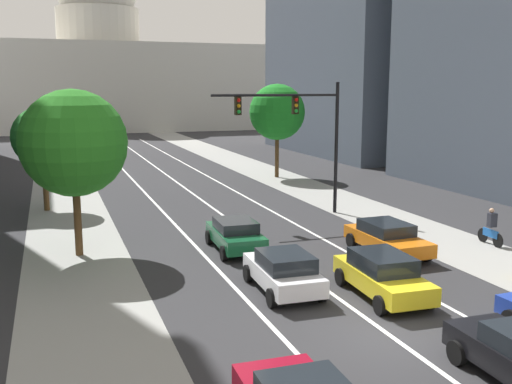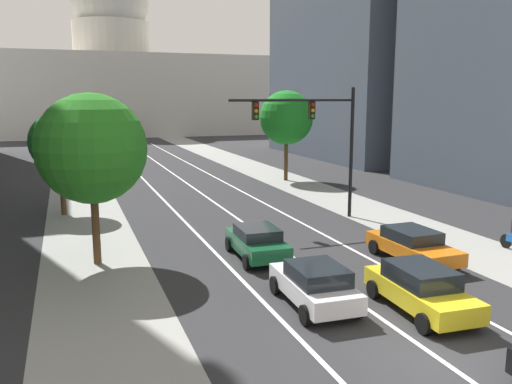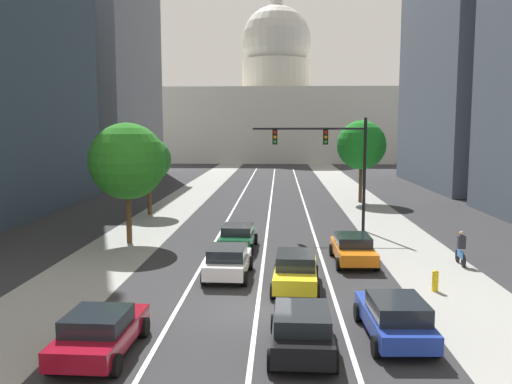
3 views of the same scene
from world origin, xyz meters
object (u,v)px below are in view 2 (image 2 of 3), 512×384
car_yellow (421,288)px  car_orange (413,245)px  car_white (315,284)px  street_tree_near_left (91,149)px  car_green (257,241)px  street_tree_mid_left (60,143)px  traffic_signal_mast (317,128)px  street_tree_mid_right (286,118)px  capitol_building (114,81)px

car_yellow → car_orange: size_ratio=0.98×
car_white → street_tree_near_left: (-6.55, 7.20, 4.06)m
car_green → street_tree_mid_left: street_tree_mid_left is taller
car_white → traffic_signal_mast: (5.65, 11.48, 4.42)m
car_yellow → car_white: car_yellow is taller
car_yellow → car_white: (-3.02, 1.57, -0.03)m
car_white → car_green: 5.67m
car_white → car_yellow: bearing=-115.4°
street_tree_mid_left → street_tree_mid_right: size_ratio=0.81×
traffic_signal_mast → capitol_building: bearing=93.1°
capitol_building → car_green: bearing=-91.0°
street_tree_mid_left → street_tree_mid_right: street_tree_mid_right is taller
capitol_building → street_tree_mid_left: (-9.37, -71.27, -5.56)m
car_yellow → traffic_signal_mast: 14.02m
car_orange → street_tree_near_left: (-12.59, 4.21, 4.09)m
traffic_signal_mast → street_tree_near_left: size_ratio=1.05×
traffic_signal_mast → street_tree_mid_right: bearing=73.8°
car_orange → capitol_building: bearing=2.1°
car_yellow → street_tree_near_left: bearing=50.3°
car_green → traffic_signal_mast: 9.24m
traffic_signal_mast → street_tree_mid_left: (-13.51, 6.17, -0.90)m
car_green → street_tree_near_left: bearing=78.9°
car_yellow → street_tree_mid_right: 28.09m
capitol_building → street_tree_mid_left: size_ratio=8.98×
traffic_signal_mast → street_tree_mid_left: 14.88m
car_yellow → traffic_signal_mast: traffic_signal_mast is taller
car_white → traffic_signal_mast: bearing=-24.2°
car_yellow → car_green: 7.85m
street_tree_mid_left → car_white: bearing=-66.0°
car_green → traffic_signal_mast: traffic_signal_mast is taller
street_tree_near_left → street_tree_mid_right: street_tree_mid_right is taller
car_white → street_tree_mid_left: 19.64m
street_tree_near_left → traffic_signal_mast: bearing=19.3°
traffic_signal_mast → street_tree_mid_right: street_tree_mid_right is taller
car_green → car_yellow: bearing=-155.3°
capitol_building → street_tree_near_left: (-8.06, -81.72, -5.01)m
car_white → street_tree_near_left: street_tree_near_left is taller
street_tree_mid_left → capitol_building: bearing=82.5°
traffic_signal_mast → car_orange: bearing=-87.4°
car_orange → street_tree_mid_right: size_ratio=0.61×
car_green → street_tree_mid_right: street_tree_mid_right is taller
car_green → street_tree_mid_left: 14.76m
street_tree_mid_left → street_tree_near_left: street_tree_near_left is taller
car_green → street_tree_mid_right: (9.68, 19.69, 4.47)m
car_orange → street_tree_mid_right: (3.64, 22.37, 4.47)m
car_white → street_tree_near_left: bearing=44.3°
car_yellow → street_tree_mid_left: street_tree_mid_left is taller
capitol_building → street_tree_mid_right: capitol_building is taller
car_green → street_tree_mid_left: (-7.86, 11.98, 3.54)m
car_yellow → car_green: car_yellow is taller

